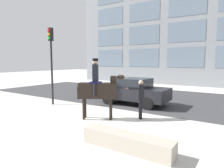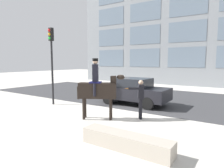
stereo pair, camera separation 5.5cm
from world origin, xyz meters
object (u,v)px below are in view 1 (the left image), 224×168
(pedestrian_bystander, at_px, (140,96))
(planter_ledge, at_px, (127,142))
(mounted_horse_lead, at_px, (98,89))
(traffic_light, at_px, (51,54))
(street_car_near_lane, at_px, (133,91))

(pedestrian_bystander, xyz_separation_m, planter_ledge, (1.01, -2.99, -0.76))
(mounted_horse_lead, distance_m, pedestrian_bystander, 1.83)
(mounted_horse_lead, bearing_deg, traffic_light, 138.08)
(mounted_horse_lead, relative_size, traffic_light, 0.60)
(planter_ledge, bearing_deg, pedestrian_bystander, 108.74)
(street_car_near_lane, bearing_deg, pedestrian_bystander, -56.62)
(mounted_horse_lead, relative_size, pedestrian_bystander, 1.55)
(street_car_near_lane, distance_m, planter_ledge, 6.11)
(planter_ledge, bearing_deg, traffic_light, 156.29)
(traffic_light, xyz_separation_m, planter_ledge, (6.50, -2.86, -2.66))
(street_car_near_lane, height_order, planter_ledge, street_car_near_lane)
(mounted_horse_lead, bearing_deg, street_car_near_lane, 62.68)
(street_car_near_lane, distance_m, traffic_light, 5.11)
(pedestrian_bystander, xyz_separation_m, street_car_near_lane, (-1.64, 2.49, -0.20))
(mounted_horse_lead, bearing_deg, pedestrian_bystander, 4.21)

